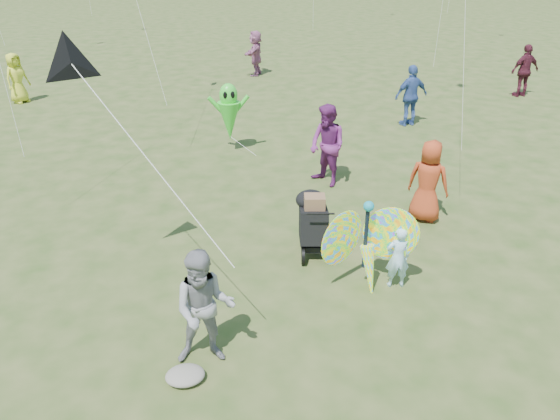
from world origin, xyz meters
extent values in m
plane|color=#51592B|center=(0.00, 0.00, 0.00)|extent=(160.00, 160.00, 0.00)
imported|color=#ADDCF5|center=(1.50, 0.77, 0.51)|extent=(0.39, 0.28, 1.03)
imported|color=gray|center=(-1.46, -0.41, 0.80)|extent=(0.82, 0.67, 1.59)
ellipsoid|color=gray|center=(-1.76, -0.75, 0.08)|extent=(0.49, 0.40, 0.15)
imported|color=#AD3B1B|center=(2.83, 2.83, 0.79)|extent=(0.92, 0.87, 1.59)
imported|color=#38569C|center=(4.72, 8.45, 0.86)|extent=(1.07, 0.61, 1.72)
imported|color=#73266F|center=(1.37, 4.77, 0.88)|extent=(0.99, 1.07, 1.77)
imported|color=#CFD331|center=(-6.92, 12.86, 0.80)|extent=(0.89, 0.92, 1.59)
imported|color=#4E1A28|center=(9.68, 10.86, 0.86)|extent=(1.06, 0.55, 1.73)
imported|color=#A9618B|center=(1.19, 15.50, 0.85)|extent=(1.06, 1.64, 1.69)
cube|color=black|center=(0.45, 1.98, 0.55)|extent=(0.59, 0.92, 0.71)
cube|color=black|center=(0.45, 1.98, 0.22)|extent=(0.52, 0.74, 0.10)
ellipsoid|color=black|center=(0.45, 2.23, 0.88)|extent=(0.51, 0.45, 0.33)
cylinder|color=black|center=(0.21, 1.63, 0.15)|extent=(0.10, 0.30, 0.30)
cylinder|color=black|center=(0.69, 1.63, 0.15)|extent=(0.10, 0.30, 0.30)
cylinder|color=black|center=(0.45, 2.43, 0.11)|extent=(0.09, 0.23, 0.22)
cylinder|color=black|center=(0.45, 1.50, 0.98)|extent=(0.44, 0.10, 0.03)
cube|color=#886142|center=(0.45, 1.93, 0.96)|extent=(0.38, 0.33, 0.26)
ellipsoid|color=orange|center=(0.62, 0.87, 0.87)|extent=(0.98, 0.71, 1.24)
ellipsoid|color=orange|center=(1.38, 0.87, 0.87)|extent=(0.98, 0.71, 1.24)
cylinder|color=black|center=(1.00, 0.89, 0.82)|extent=(0.06, 0.06, 1.00)
cone|color=orange|center=(1.05, 0.72, 0.30)|extent=(0.36, 0.49, 0.93)
sphere|color=teal|center=(1.00, 0.87, 1.37)|extent=(0.16, 0.16, 0.16)
cone|color=black|center=(-2.95, 1.63, 3.41)|extent=(0.89, 0.62, 0.81)
cylinder|color=silver|center=(-2.00, 0.66, 2.35)|extent=(1.90, 1.96, 2.14)
cone|color=#3AD732|center=(-0.53, 7.13, 0.80)|extent=(0.56, 0.56, 0.95)
ellipsoid|color=#3AD732|center=(-0.53, 7.13, 1.45)|extent=(0.44, 0.39, 0.57)
ellipsoid|color=black|center=(-0.62, 6.95, 1.50)|extent=(0.10, 0.05, 0.17)
ellipsoid|color=black|center=(-0.44, 6.95, 1.50)|extent=(0.10, 0.05, 0.17)
cylinder|color=#3AD732|center=(-0.83, 7.13, 1.20)|extent=(0.43, 0.10, 0.49)
cylinder|color=#3AD732|center=(-0.23, 7.13, 1.20)|extent=(0.43, 0.10, 0.49)
cylinder|color=silver|center=(-0.23, 6.93, 0.20)|extent=(0.61, 0.41, 0.41)
camera|label=1|loc=(-1.44, -5.93, 4.89)|focal=35.00mm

